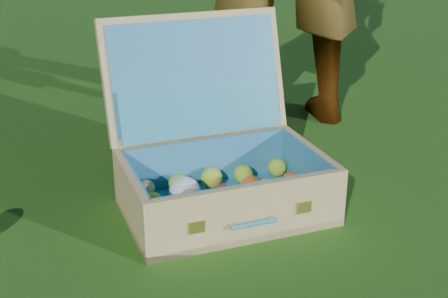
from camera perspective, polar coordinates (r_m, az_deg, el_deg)
ground at (r=1.67m, az=3.83°, el=-6.09°), size 60.00×60.00×0.00m
suitcase at (r=1.69m, az=-0.85°, el=-0.53°), size 0.64×0.62×0.49m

